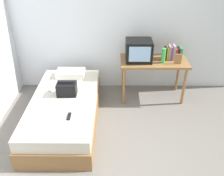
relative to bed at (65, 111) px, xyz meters
name	(u,v)px	position (x,y,z in m)	size (l,w,h in m)	color
ground_plane	(122,158)	(0.88, -0.77, -0.22)	(8.00, 8.00, 0.00)	slate
wall_back	(120,21)	(0.88, 1.23, 1.08)	(5.20, 0.10, 2.60)	silver
bed	(65,111)	(0.00, 0.00, 0.00)	(1.00, 2.00, 0.46)	olive
desk	(154,65)	(1.46, 0.79, 0.42)	(1.16, 0.60, 0.74)	olive
tv	(139,50)	(1.19, 0.78, 0.70)	(0.44, 0.39, 0.36)	black
water_bottle	(163,56)	(1.59, 0.68, 0.64)	(0.07, 0.07, 0.26)	green
book_row	(173,53)	(1.79, 0.85, 0.63)	(0.29, 0.16, 0.25)	black
picture_frame	(178,59)	(1.83, 0.64, 0.60)	(0.11, 0.02, 0.17)	olive
pillow	(71,73)	(0.00, 0.72, 0.29)	(0.49, 0.30, 0.11)	silver
handbag	(67,89)	(0.04, 0.11, 0.33)	(0.30, 0.20, 0.23)	black
magazine	(47,108)	(-0.19, -0.27, 0.23)	(0.21, 0.29, 0.01)	white
remote_dark	(69,116)	(0.16, -0.46, 0.24)	(0.04, 0.16, 0.02)	black
remote_silver	(50,89)	(-0.26, 0.25, 0.24)	(0.04, 0.14, 0.02)	#B7B7BC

